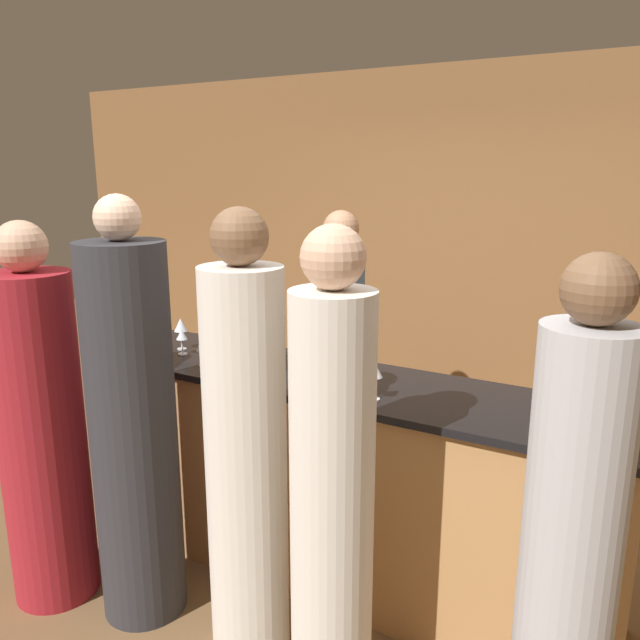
% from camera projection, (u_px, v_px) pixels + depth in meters
% --- Properties ---
extents(ground_plane, '(14.00, 14.00, 0.00)m').
position_uv_depth(ground_plane, '(340.00, 574.00, 3.24)').
color(ground_plane, brown).
extents(back_wall, '(8.00, 0.06, 2.80)m').
position_uv_depth(back_wall, '(473.00, 257.00, 4.73)').
color(back_wall, brown).
rests_on(back_wall, ground_plane).
extents(bar_counter, '(2.71, 0.64, 1.07)m').
position_uv_depth(bar_counter, '(341.00, 480.00, 3.12)').
color(bar_counter, '#B27F4C').
rests_on(bar_counter, ground_plane).
extents(bartender, '(0.30, 0.30, 1.81)m').
position_uv_depth(bartender, '(340.00, 362.00, 3.96)').
color(bartender, '#4C6B93').
rests_on(bartender, ground_plane).
extents(guest_0, '(0.29, 0.29, 1.84)m').
position_uv_depth(guest_0, '(568.00, 576.00, 1.85)').
color(guest_0, '#B2B2B7').
rests_on(guest_0, ground_plane).
extents(guest_1, '(0.39, 0.39, 1.95)m').
position_uv_depth(guest_1, '(134.00, 430.00, 2.80)').
color(guest_1, '#2D2D33').
rests_on(guest_1, ground_plane).
extents(guest_2, '(0.33, 0.33, 1.92)m').
position_uv_depth(guest_2, '(246.00, 459.00, 2.54)').
color(guest_2, silver).
rests_on(guest_2, ground_plane).
extents(guest_3, '(0.31, 0.31, 1.88)m').
position_uv_depth(guest_3, '(332.00, 493.00, 2.30)').
color(guest_3, silver).
rests_on(guest_3, ground_plane).
extents(guest_4, '(0.40, 0.40, 1.84)m').
position_uv_depth(guest_4, '(42.00, 432.00, 2.93)').
color(guest_4, maroon).
rests_on(guest_4, ground_plane).
extents(wine_bottle_0, '(0.07, 0.07, 0.31)m').
position_uv_depth(wine_bottle_0, '(620.00, 392.00, 2.46)').
color(wine_bottle_0, black).
rests_on(wine_bottle_0, bar_counter).
extents(wine_bottle_1, '(0.07, 0.07, 0.31)m').
position_uv_depth(wine_bottle_1, '(226.00, 325.00, 3.53)').
color(wine_bottle_1, black).
rests_on(wine_bottle_1, bar_counter).
extents(wine_glass_0, '(0.06, 0.06, 0.14)m').
position_uv_depth(wine_glass_0, '(182.00, 336.00, 3.36)').
color(wine_glass_0, silver).
rests_on(wine_glass_0, bar_counter).
extents(wine_glass_1, '(0.08, 0.08, 0.16)m').
position_uv_depth(wine_glass_1, '(591.00, 420.00, 2.20)').
color(wine_glass_1, silver).
rests_on(wine_glass_1, bar_counter).
extents(wine_glass_2, '(0.07, 0.07, 0.17)m').
position_uv_depth(wine_glass_2, '(375.00, 371.00, 2.70)').
color(wine_glass_2, silver).
rests_on(wine_glass_2, bar_counter).
extents(wine_glass_3, '(0.08, 0.08, 0.18)m').
position_uv_depth(wine_glass_3, '(181.00, 326.00, 3.45)').
color(wine_glass_3, silver).
rests_on(wine_glass_3, bar_counter).
extents(wine_glass_4, '(0.07, 0.07, 0.17)m').
position_uv_depth(wine_glass_4, '(123.00, 333.00, 3.31)').
color(wine_glass_4, silver).
rests_on(wine_glass_4, bar_counter).
extents(wine_glass_5, '(0.08, 0.08, 0.16)m').
position_uv_depth(wine_glass_5, '(203.00, 344.00, 3.17)').
color(wine_glass_5, silver).
rests_on(wine_glass_5, bar_counter).
extents(wine_glass_6, '(0.06, 0.06, 0.16)m').
position_uv_depth(wine_glass_6, '(236.00, 343.00, 3.19)').
color(wine_glass_6, silver).
rests_on(wine_glass_6, bar_counter).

